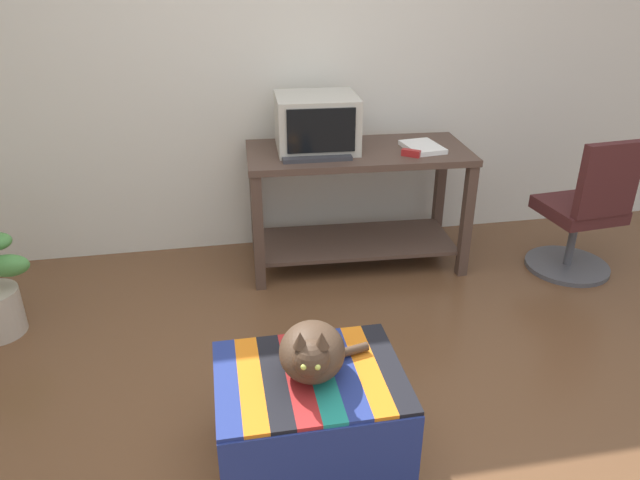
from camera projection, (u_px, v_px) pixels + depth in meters
name	position (u px, v px, depth m)	size (l,w,h in m)	color
ground_plane	(350.00, 450.00, 2.44)	(14.00, 14.00, 0.00)	brown
back_wall	(279.00, 48.00, 3.68)	(8.00, 0.10, 2.60)	silver
desk	(357.00, 188.00, 3.69)	(1.37, 0.67, 0.76)	#4C382D
tv_monitor	(316.00, 123.00, 3.53)	(0.50, 0.45, 0.32)	#BCB7A8
keyboard	(316.00, 157.00, 3.43)	(0.40, 0.15, 0.02)	#333338
book	(422.00, 147.00, 3.58)	(0.20, 0.27, 0.03)	white
ottoman_with_blanket	(310.00, 416.00, 2.32)	(0.71, 0.56, 0.42)	tan
cat	(312.00, 352.00, 2.18)	(0.39, 0.36, 0.26)	#473323
office_chair	(584.00, 217.00, 3.62)	(0.52, 0.52, 0.89)	#4C4C51
stapler	(411.00, 153.00, 3.46)	(0.04, 0.11, 0.04)	#A31E1E
pen	(420.00, 145.00, 3.65)	(0.01, 0.01, 0.14)	#2351B2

